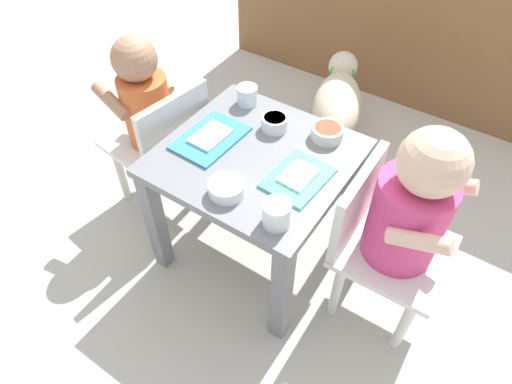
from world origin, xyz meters
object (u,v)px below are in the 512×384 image
food_tray_right (298,177)px  water_cup_left (247,96)px  cereal_bowl_right_side (226,188)px  seated_child_left (149,111)px  dining_table (256,176)px  cereal_bowl_left_side (327,132)px  water_cup_right (277,215)px  dog (337,103)px  food_tray_left (210,137)px  veggie_bowl_far (275,122)px  seated_child_right (406,212)px

food_tray_right → water_cup_left: bearing=146.1°
cereal_bowl_right_side → seated_child_left: bearing=158.2°
dining_table → cereal_bowl_left_side: (0.13, 0.17, 0.11)m
cereal_bowl_right_side → cereal_bowl_left_side: 0.35m
dining_table → water_cup_right: bearing=-45.0°
water_cup_right → dog: bearing=104.7°
food_tray_left → dining_table: bearing=7.1°
cereal_bowl_right_side → dining_table: bearing=97.1°
veggie_bowl_far → seated_child_right: bearing=-11.6°
cereal_bowl_right_side → food_tray_left: bearing=138.5°
dining_table → food_tray_left: 0.17m
seated_child_left → dog: size_ratio=1.35×
dining_table → seated_child_right: size_ratio=0.75×
seated_child_right → cereal_bowl_right_side: seated_child_right is taller
dog → water_cup_right: (0.21, -0.80, 0.24)m
dining_table → dog: size_ratio=1.07×
dog → food_tray_left: food_tray_left is taller
veggie_bowl_far → cereal_bowl_left_side: bearing=18.3°
water_cup_left → cereal_bowl_right_side: bearing=-63.1°
water_cup_right → cereal_bowl_right_side: water_cup_right is taller
cereal_bowl_left_side → dining_table: bearing=-126.6°
dog → veggie_bowl_far: bearing=-88.0°
seated_child_left → veggie_bowl_far: bearing=15.8°
food_tray_right → cereal_bowl_left_side: 0.19m
seated_child_left → cereal_bowl_left_side: (0.54, 0.16, 0.05)m
cereal_bowl_right_side → cereal_bowl_left_side: (0.11, 0.33, 0.00)m
dog → veggie_bowl_far: 0.55m
cereal_bowl_left_side → seated_child_right: bearing=-25.3°
food_tray_left → water_cup_right: 0.35m
food_tray_left → water_cup_right: water_cup_right is taller
seated_child_right → cereal_bowl_right_side: (-0.40, -0.19, 0.02)m
dining_table → water_cup_right: size_ratio=7.40×
food_tray_left → cereal_bowl_left_side: size_ratio=2.33×
seated_child_right → food_tray_left: bearing=-174.8°
food_tray_right → cereal_bowl_right_side: size_ratio=2.02×
seated_child_right → water_cup_right: size_ratio=9.91×
seated_child_left → veggie_bowl_far: (0.39, 0.11, 0.05)m
water_cup_right → cereal_bowl_left_side: bearing=97.8°
seated_child_right → veggie_bowl_far: seated_child_right is taller
seated_child_left → cereal_bowl_right_side: seated_child_left is taller
water_cup_left → food_tray_right: bearing=-33.9°
dining_table → water_cup_left: size_ratio=7.92×
seated_child_left → food_tray_left: seated_child_left is taller
seated_child_right → water_cup_left: (-0.57, 0.15, 0.03)m
water_cup_left → water_cup_right: size_ratio=0.93×
seated_child_right → water_cup_right: 0.32m
dog → food_tray_left: 0.69m
water_cup_right → seated_child_left: bearing=162.5°
food_tray_right → food_tray_left: bearing=-180.0°
food_tray_right → cereal_bowl_right_side: 0.19m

